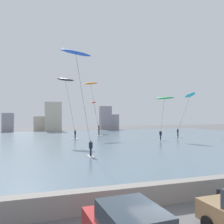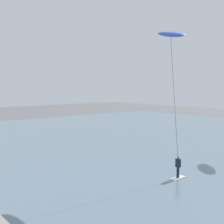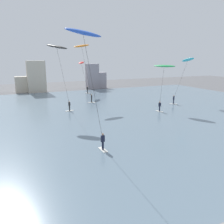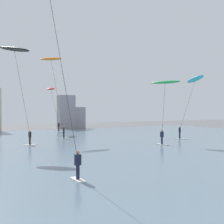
{
  "view_description": "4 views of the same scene",
  "coord_description": "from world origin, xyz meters",
  "views": [
    {
      "loc": [
        -4.35,
        -6.63,
        4.34
      ],
      "look_at": [
        2.24,
        13.55,
        4.56
      ],
      "focal_mm": 38.11,
      "sensor_mm": 36.0,
      "label": 1
    },
    {
      "loc": [
        13.82,
        -0.29,
        6.8
      ],
      "look_at": [
        0.58,
        10.86,
        5.25
      ],
      "focal_mm": 47.03,
      "sensor_mm": 36.0,
      "label": 2
    },
    {
      "loc": [
        -6.76,
        -2.67,
        8.69
      ],
      "look_at": [
        1.94,
        16.66,
        3.7
      ],
      "focal_mm": 38.07,
      "sensor_mm": 36.0,
      "label": 3
    },
    {
      "loc": [
        -5.12,
        1.03,
        4.1
      ],
      "look_at": [
        0.81,
        12.25,
        3.95
      ],
      "focal_mm": 48.51,
      "sensor_mm": 36.0,
      "label": 4
    }
  ],
  "objects": [
    {
      "name": "water_bay",
      "position": [
        0.0,
        30.42,
        0.05
      ],
      "size": [
        84.0,
        52.0,
        0.1
      ],
      "primitive_type": "cube",
      "color": "slate",
      "rests_on": "ground"
    },
    {
      "name": "far_shore_buildings",
      "position": [
        4.06,
        59.06,
        2.92
      ],
      "size": [
        31.23,
        4.35,
        7.67
      ],
      "color": "gray",
      "rests_on": "ground"
    },
    {
      "name": "kitesurfer_blue",
      "position": [
        -0.25,
        17.35,
        9.66
      ],
      "size": [
        3.31,
        2.3,
        11.08
      ],
      "color": "silver",
      "rests_on": "water_bay"
    },
    {
      "name": "kitesurfer_cyan",
      "position": [
        23.89,
        32.08,
        7.53
      ],
      "size": [
        4.5,
        3.81,
        8.54
      ],
      "color": "silver",
      "rests_on": "water_bay"
    },
    {
      "name": "kitesurfer_black",
      "position": [
        0.51,
        32.4,
        9.35
      ],
      "size": [
        4.25,
        4.0,
        10.43
      ],
      "color": "silver",
      "rests_on": "water_bay"
    },
    {
      "name": "kitesurfer_red",
      "position": [
        9.32,
        49.56,
        6.71
      ],
      "size": [
        3.65,
        3.78,
        7.52
      ],
      "color": "silver",
      "rests_on": "water_bay"
    },
    {
      "name": "kitesurfer_orange",
      "position": [
        6.29,
        39.16,
        9.65
      ],
      "size": [
        4.28,
        2.18,
        10.78
      ],
      "color": "silver",
      "rests_on": "water_bay"
    },
    {
      "name": "kitesurfer_green",
      "position": [
        16.77,
        29.25,
        6.74
      ],
      "size": [
        3.32,
        4.31,
        7.26
      ],
      "color": "silver",
      "rests_on": "water_bay"
    }
  ]
}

